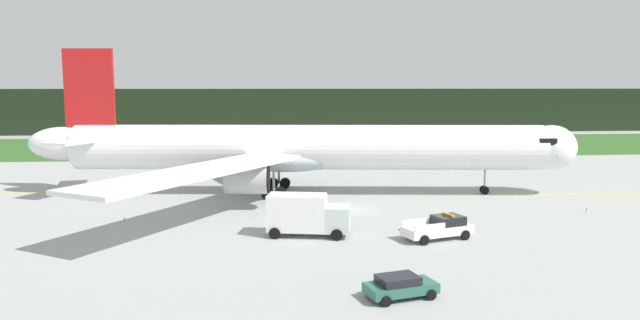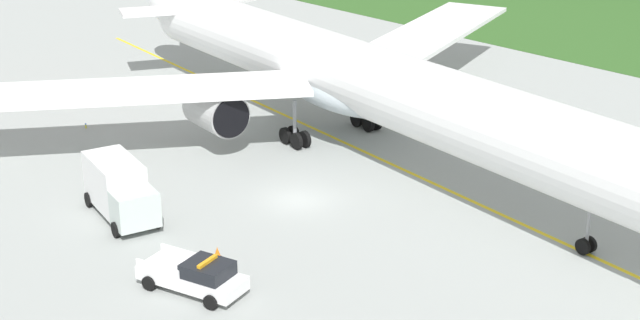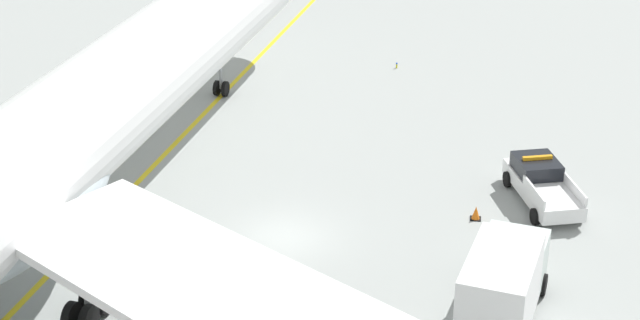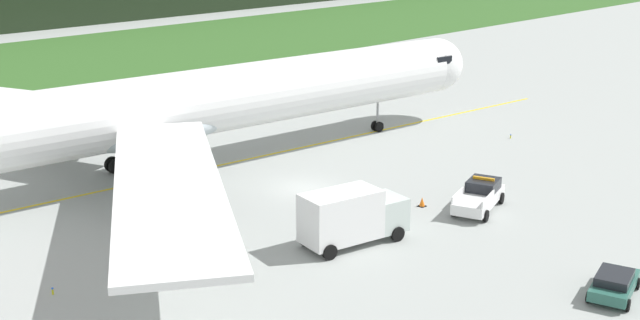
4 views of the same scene
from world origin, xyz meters
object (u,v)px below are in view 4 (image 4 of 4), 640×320
ops_pickup_truck (480,196)px  airliner (171,109)px  apron_cone (422,202)px  staff_car (614,283)px  catering_truck (351,216)px

ops_pickup_truck → airliner: bearing=115.8°
apron_cone → staff_car: bearing=-104.0°
ops_pickup_truck → catering_truck: size_ratio=0.86×
airliner → apron_cone: bearing=-66.5°
airliner → ops_pickup_truck: airliner is taller
staff_car → apron_cone: size_ratio=6.98×
airliner → apron_cone: size_ratio=96.58×
staff_car → apron_cone: 15.56m
ops_pickup_truck → apron_cone: bearing=127.5°
catering_truck → ops_pickup_truck: bearing=-10.5°
airliner → staff_car: 32.82m
airliner → ops_pickup_truck: bearing=-64.2°
ops_pickup_truck → staff_car: 13.56m
catering_truck → apron_cone: (8.06, 1.03, -1.46)m
staff_car → apron_cone: bearing=76.0°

